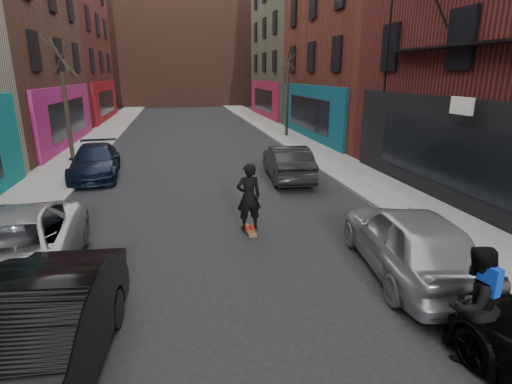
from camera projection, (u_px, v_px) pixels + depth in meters
name	position (u px, v px, depth m)	size (l,w,h in m)	color
sidewalk_left	(110.00, 129.00, 30.71)	(2.50, 84.00, 0.13)	gray
sidewalk_right	(268.00, 125.00, 33.04)	(2.50, 84.00, 0.13)	gray
building_far	(181.00, 52.00, 54.34)	(40.00, 10.00, 14.00)	#47281E
tree_left_far	(64.00, 92.00, 18.49)	(2.00, 2.00, 6.50)	black
tree_right_far	(287.00, 84.00, 26.40)	(2.00, 2.00, 6.80)	black
parked_left_mid	(32.00, 345.00, 5.26)	(1.62, 4.65, 1.53)	black
parked_left_far	(8.00, 254.00, 7.95)	(2.49, 5.40, 1.50)	#9C9EA4
parked_left_end	(95.00, 161.00, 16.70)	(1.86, 4.57, 1.32)	black
parked_right_far	(410.00, 240.00, 8.53)	(1.82, 4.52, 1.54)	#9CA0A5
parked_right_end	(287.00, 163.00, 16.30)	(1.49, 4.28, 1.41)	black
skateboard	(249.00, 230.00, 10.99)	(0.22, 0.80, 0.10)	brown
skateboarder	(249.00, 197.00, 10.71)	(0.67, 0.44, 1.85)	black
pedestrian	(473.00, 304.00, 5.90)	(1.03, 0.88, 1.84)	black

